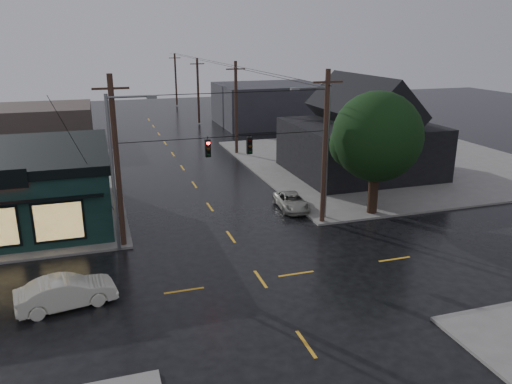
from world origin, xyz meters
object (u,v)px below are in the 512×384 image
object	(u,v)px
utility_pole_nw	(124,246)
sedan_cream	(66,292)
utility_pole_ne	(322,223)
suv_silver	(291,201)
corner_tree	(377,137)

from	to	relation	value
utility_pole_nw	sedan_cream	world-z (taller)	utility_pole_nw
utility_pole_ne	suv_silver	distance (m)	3.47
corner_tree	utility_pole_ne	size ratio (longest dim) A/B	0.84
sedan_cream	suv_silver	world-z (taller)	sedan_cream
utility_pole_nw	utility_pole_ne	xyz separation A→B (m)	(13.00, 0.00, 0.00)
utility_pole_nw	utility_pole_ne	size ratio (longest dim) A/B	1.00
corner_tree	utility_pole_nw	xyz separation A→B (m)	(-17.08, -0.50, -5.56)
utility_pole_nw	corner_tree	bearing A→B (deg)	1.68
utility_pole_nw	utility_pole_ne	distance (m)	13.00
corner_tree	utility_pole_ne	xyz separation A→B (m)	(-4.08, -0.50, -5.56)
corner_tree	utility_pole_nw	distance (m)	17.97
utility_pole_ne	suv_silver	xyz separation A→B (m)	(-0.92, 3.30, 0.57)
utility_pole_nw	sedan_cream	distance (m)	7.03
sedan_cream	suv_silver	distance (m)	17.85
sedan_cream	suv_silver	bearing A→B (deg)	-67.59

